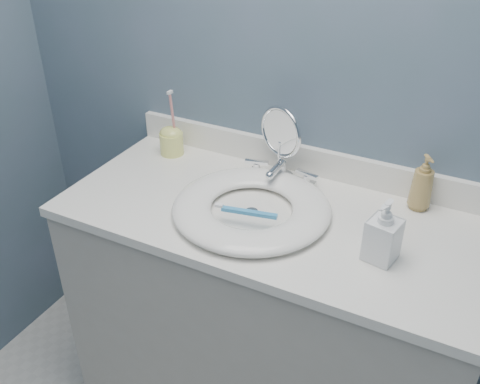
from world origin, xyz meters
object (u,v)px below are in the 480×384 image
Objects in this scene: soap_bottle_clear at (384,231)px; toothbrush_holder at (171,140)px; makeup_mirror at (280,141)px; soap_bottle_amber at (423,183)px.

toothbrush_holder reaches higher than soap_bottle_clear.
soap_bottle_amber is (0.42, 0.03, -0.05)m from makeup_mirror.
makeup_mirror is at bearing 1.29° from toothbrush_holder.
soap_bottle_clear is at bearing -132.57° from soap_bottle_amber.
soap_bottle_amber is 0.82m from toothbrush_holder.
soap_bottle_amber is at bearing 2.59° from toothbrush_holder.
soap_bottle_amber is at bearing 93.27° from soap_bottle_clear.
makeup_mirror is 1.45× the size of soap_bottle_amber.
soap_bottle_amber is 1.00× the size of soap_bottle_clear.
toothbrush_holder is at bearing 147.88° from soap_bottle_amber.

